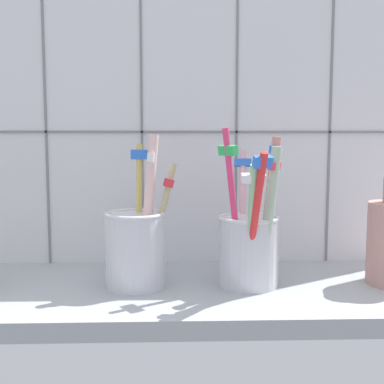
% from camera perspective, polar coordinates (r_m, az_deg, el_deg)
% --- Properties ---
extents(counter_slab, '(0.64, 0.22, 0.02)m').
position_cam_1_polar(counter_slab, '(0.57, 0.00, -12.12)').
color(counter_slab, '#9EA3A8').
rests_on(counter_slab, ground).
extents(tile_wall_back, '(0.64, 0.02, 0.45)m').
position_cam_1_polar(tile_wall_back, '(0.66, -0.35, 9.39)').
color(tile_wall_back, white).
rests_on(tile_wall_back, ground).
extents(toothbrush_cup_left, '(0.08, 0.07, 0.18)m').
position_cam_1_polar(toothbrush_cup_left, '(0.55, -6.67, -6.28)').
color(toothbrush_cup_left, silver).
rests_on(toothbrush_cup_left, counter_slab).
extents(toothbrush_cup_right, '(0.07, 0.13, 0.18)m').
position_cam_1_polar(toothbrush_cup_right, '(0.56, 6.92, -6.06)').
color(toothbrush_cup_right, silver).
rests_on(toothbrush_cup_right, counter_slab).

